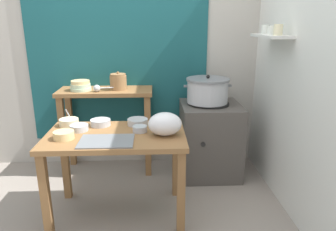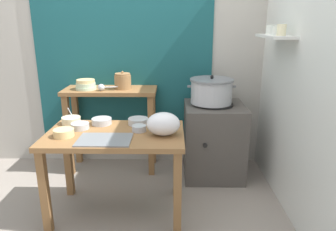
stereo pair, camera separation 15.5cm
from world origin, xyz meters
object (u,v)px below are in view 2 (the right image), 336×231
object	(u,v)px
bowl_stack_enamel	(86,85)
prep_bowl_0	(162,121)
steamer_pot	(211,91)
plastic_bag	(163,124)
back_shelf_table	(111,109)
prep_bowl_5	(71,120)
prep_table	(116,146)
prep_bowl_6	(139,128)
prep_bowl_1	(80,126)
serving_tray	(105,140)
prep_bowl_4	(138,121)
stove_block	(214,140)
prep_bowl_2	(102,121)
clay_pot	(123,81)
ladle	(102,87)
prep_bowl_3	(64,133)

from	to	relation	value
bowl_stack_enamel	prep_bowl_0	size ratio (longest dim) A/B	1.52
steamer_pot	plastic_bag	world-z (taller)	steamer_pot
back_shelf_table	prep_bowl_5	xyz separation A→B (m)	(-0.23, -0.62, 0.07)
prep_table	prep_bowl_6	xyz separation A→B (m)	(0.19, 0.04, 0.14)
prep_bowl_1	serving_tray	bearing A→B (deg)	-45.38
prep_bowl_0	prep_bowl_4	bearing A→B (deg)	-177.12
prep_bowl_1	steamer_pot	bearing A→B (deg)	29.19
bowl_stack_enamel	serving_tray	distance (m)	1.07
stove_block	prep_bowl_0	world-z (taller)	stove_block
prep_bowl_2	prep_bowl_1	bearing A→B (deg)	-140.36
prep_bowl_0	prep_bowl_6	size ratio (longest dim) A/B	1.19
stove_block	clay_pot	bearing A→B (deg)	172.16
prep_bowl_0	prep_bowl_5	xyz separation A→B (m)	(-0.78, -0.00, 0.01)
plastic_bag	prep_bowl_1	xyz separation A→B (m)	(-0.69, 0.14, -0.06)
clay_pot	serving_tray	size ratio (longest dim) A/B	0.46
clay_pot	prep_bowl_1	xyz separation A→B (m)	(-0.25, -0.75, -0.23)
stove_block	bowl_stack_enamel	distance (m)	1.44
prep_bowl_6	prep_bowl_2	bearing A→B (deg)	152.75
ladle	prep_bowl_4	world-z (taller)	ladle
stove_block	prep_bowl_5	size ratio (longest dim) A/B	4.85
steamer_pot	prep_bowl_0	distance (m)	0.72
stove_block	prep_bowl_0	xyz separation A→B (m)	(-0.52, -0.49, 0.36)
clay_pot	prep_bowl_4	world-z (taller)	clay_pot
prep_bowl_2	bowl_stack_enamel	bearing A→B (deg)	115.23
bowl_stack_enamel	plastic_bag	world-z (taller)	bowl_stack_enamel
prep_table	ladle	size ratio (longest dim) A/B	4.04
prep_bowl_2	prep_bowl_5	bearing A→B (deg)	178.73
prep_bowl_1	prep_bowl_5	size ratio (longest dim) A/B	0.92
stove_block	prep_bowl_5	xyz separation A→B (m)	(-1.31, -0.49, 0.37)
serving_tray	ladle	bearing A→B (deg)	102.31
prep_bowl_1	plastic_bag	bearing A→B (deg)	-11.20
plastic_bag	prep_bowl_3	xyz separation A→B (m)	(-0.77, -0.04, -0.06)
ladle	serving_tray	bearing A→B (deg)	-77.69
steamer_pot	plastic_bag	xyz separation A→B (m)	(-0.46, -0.78, -0.09)
steamer_pot	prep_bowl_4	world-z (taller)	steamer_pot
plastic_bag	prep_bowl_0	distance (m)	0.28
prep_table	clay_pot	bearing A→B (deg)	93.70
bowl_stack_enamel	prep_bowl_2	bearing A→B (deg)	-64.77
back_shelf_table	clay_pot	world-z (taller)	clay_pot
ladle	prep_bowl_1	size ratio (longest dim) A/B	1.85
prep_bowl_4	prep_bowl_5	world-z (taller)	prep_bowl_5
prep_bowl_0	prep_bowl_6	world-z (taller)	prep_bowl_0
clay_pot	bowl_stack_enamel	distance (m)	0.38
clay_pot	prep_bowl_3	size ratio (longest dim) A/B	1.19
serving_tray	prep_bowl_4	bearing A→B (deg)	61.07
prep_bowl_0	serving_tray	bearing A→B (deg)	-136.29
prep_bowl_2	prep_bowl_5	world-z (taller)	prep_bowl_5
plastic_bag	prep_bowl_0	xyz separation A→B (m)	(-0.02, 0.27, -0.06)
steamer_pot	prep_bowl_1	xyz separation A→B (m)	(-1.15, -0.64, -0.16)
prep_bowl_3	prep_bowl_6	world-z (taller)	prep_bowl_3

